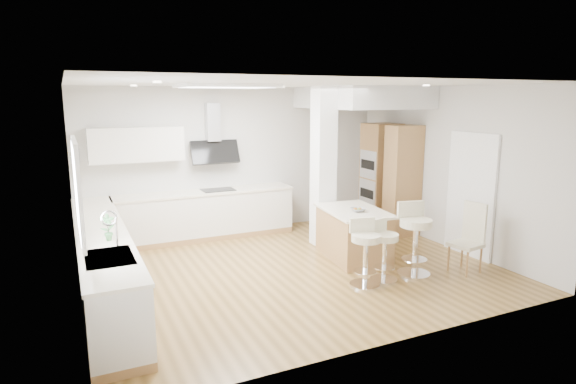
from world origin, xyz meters
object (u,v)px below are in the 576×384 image
bar_stool_b (384,247)px  dining_chair (470,235)px  bar_stool_a (365,249)px  peninsula (353,234)px  bar_stool_c (415,235)px

bar_stool_b → dining_chair: dining_chair is taller
bar_stool_b → dining_chair: bearing=-22.3°
dining_chair → bar_stool_a: bearing=164.9°
bar_stool_a → bar_stool_b: 0.36m
peninsula → dining_chair: (1.27, -1.26, 0.15)m
peninsula → bar_stool_b: 1.04m
peninsula → bar_stool_b: size_ratio=1.61×
bar_stool_a → bar_stool_c: (0.90, 0.05, 0.08)m
peninsula → dining_chair: bearing=-38.5°
peninsula → bar_stool_c: bearing=-62.2°
bar_stool_c → bar_stool_a: bearing=-165.5°
bar_stool_c → dining_chair: size_ratio=1.03×
peninsula → bar_stool_c: bar_stool_c is taller
peninsula → bar_stool_c: (0.40, -1.03, 0.20)m
bar_stool_b → dining_chair: (1.41, -0.24, 0.07)m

